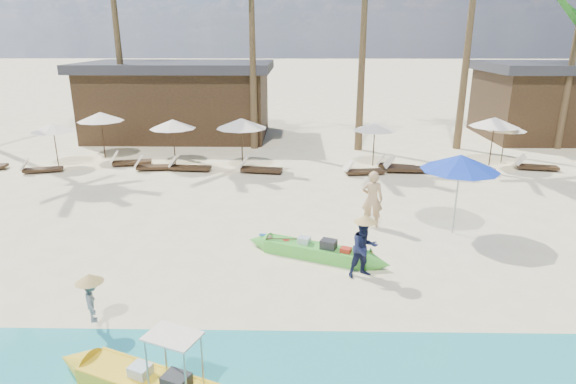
{
  "coord_description": "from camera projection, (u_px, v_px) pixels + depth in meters",
  "views": [
    {
      "loc": [
        -1.09,
        -10.93,
        5.74
      ],
      "look_at": [
        -1.33,
        2.0,
        1.53
      ],
      "focal_mm": 30.0,
      "sensor_mm": 36.0,
      "label": 1
    }
  ],
  "objects": [
    {
      "name": "lounger_7_left",
      "position": [
        405.0,
        167.0,
        21.11
      ],
      "size": [
        2.02,
        0.7,
        0.68
      ],
      "rotation": [
        0.0,
        0.0,
        -0.04
      ],
      "color": "#372516",
      "rests_on": "ground"
    },
    {
      "name": "resort_parasol_3",
      "position": [
        100.0,
        117.0,
        23.11
      ],
      "size": [
        2.19,
        2.19,
        2.25
      ],
      "color": "#372516",
      "rests_on": "ground"
    },
    {
      "name": "resort_parasol_4",
      "position": [
        173.0,
        124.0,
        21.74
      ],
      "size": [
        2.08,
        2.08,
        2.14
      ],
      "color": "#372516",
      "rests_on": "ground"
    },
    {
      "name": "lounger_3_right",
      "position": [
        129.0,
        161.0,
        22.23
      ],
      "size": [
        1.91,
        0.99,
        0.62
      ],
      "rotation": [
        0.0,
        0.0,
        0.24
      ],
      "color": "#372516",
      "rests_on": "ground"
    },
    {
      "name": "lounger_4_right",
      "position": [
        188.0,
        166.0,
        21.36
      ],
      "size": [
        1.86,
        0.71,
        0.62
      ],
      "rotation": [
        0.0,
        0.0,
        -0.08
      ],
      "color": "#372516",
      "rests_on": "ground"
    },
    {
      "name": "ground",
      "position": [
        339.0,
        274.0,
        12.15
      ],
      "size": [
        240.0,
        240.0,
        0.0
      ],
      "primitive_type": "plane",
      "color": "#F4E7B4",
      "rests_on": "ground"
    },
    {
      "name": "resort_parasol_7",
      "position": [
        495.0,
        122.0,
        21.74
      ],
      "size": [
        2.18,
        2.18,
        2.24
      ],
      "color": "#372516",
      "rests_on": "ground"
    },
    {
      "name": "resort_parasol_5",
      "position": [
        241.0,
        123.0,
        21.11
      ],
      "size": [
        2.23,
        2.23,
        2.3
      ],
      "color": "#372516",
      "rests_on": "ground"
    },
    {
      "name": "lounger_7_right",
      "position": [
        470.0,
        168.0,
        21.04
      ],
      "size": [
        1.97,
        1.13,
        0.64
      ],
      "rotation": [
        0.0,
        0.0,
        -0.31
      ],
      "color": "#372516",
      "rests_on": "ground"
    },
    {
      "name": "pavilion_east",
      "position": [
        557.0,
        100.0,
        27.86
      ],
      "size": [
        8.8,
        6.6,
        4.3
      ],
      "color": "#372516",
      "rests_on": "ground"
    },
    {
      "name": "lounger_3_left",
      "position": [
        40.0,
        168.0,
        21.1
      ],
      "size": [
        1.75,
        0.95,
        0.57
      ],
      "rotation": [
        0.0,
        0.0,
        0.27
      ],
      "color": "#372516",
      "rests_on": "ground"
    },
    {
      "name": "lounger_6_right",
      "position": [
        394.0,
        165.0,
        21.68
      ],
      "size": [
        1.75,
        0.98,
        0.57
      ],
      "rotation": [
        0.0,
        0.0,
        -0.3
      ],
      "color": "#372516",
      "rests_on": "ground"
    },
    {
      "name": "resort_parasol_6",
      "position": [
        375.0,
        126.0,
        21.71
      ],
      "size": [
        1.99,
        1.99,
        2.05
      ],
      "color": "#372516",
      "rests_on": "ground"
    },
    {
      "name": "lounger_5_left",
      "position": [
        258.0,
        168.0,
        21.04
      ],
      "size": [
        1.94,
        0.84,
        0.64
      ],
      "rotation": [
        0.0,
        0.0,
        -0.14
      ],
      "color": "#372516",
      "rests_on": "ground"
    },
    {
      "name": "lounger_4_left",
      "position": [
        153.0,
        166.0,
        21.47
      ],
      "size": [
        1.82,
        0.77,
        0.6
      ],
      "rotation": [
        0.0,
        0.0,
        0.13
      ],
      "color": "#372516",
      "rests_on": "ground"
    },
    {
      "name": "lounger_8_left",
      "position": [
        535.0,
        166.0,
        21.5
      ],
      "size": [
        1.86,
        0.87,
        0.61
      ],
      "rotation": [
        0.0,
        0.0,
        -0.19
      ],
      "color": "#372516",
      "rests_on": "ground"
    },
    {
      "name": "pavilion_west",
      "position": [
        180.0,
        99.0,
        28.25
      ],
      "size": [
        10.8,
        6.6,
        4.3
      ],
      "color": "#372516",
      "rests_on": "ground"
    },
    {
      "name": "green_canoe",
      "position": [
        316.0,
        251.0,
        13.0
      ],
      "size": [
        4.31,
        2.04,
        0.58
      ],
      "rotation": [
        0.0,
        0.0,
        -0.4
      ],
      "color": "green",
      "rests_on": "ground"
    },
    {
      "name": "blue_umbrella",
      "position": [
        460.0,
        163.0,
        14.01
      ],
      "size": [
        2.28,
        2.28,
        2.45
      ],
      "color": "#99999E",
      "rests_on": "ground"
    },
    {
      "name": "resort_parasol_2",
      "position": [
        53.0,
        127.0,
        21.71
      ],
      "size": [
        1.93,
        1.93,
        1.99
      ],
      "color": "#372516",
      "rests_on": "ground"
    },
    {
      "name": "tourist",
      "position": [
        372.0,
        199.0,
        14.95
      ],
      "size": [
        0.73,
        0.56,
        1.81
      ],
      "primitive_type": "imported",
      "rotation": [
        0.0,
        0.0,
        2.94
      ],
      "color": "tan",
      "rests_on": "ground"
    },
    {
      "name": "resort_parasol_8",
      "position": [
        506.0,
        126.0,
        22.25
      ],
      "size": [
        1.87,
        1.87,
        1.93
      ],
      "color": "#372516",
      "rests_on": "ground"
    },
    {
      "name": "vendor_yellow",
      "position": [
        92.0,
        300.0,
        9.71
      ],
      "size": [
        0.57,
        0.7,
        0.94
      ],
      "primitive_type": "imported",
      "rotation": [
        0.0,
        0.0,
        1.98
      ],
      "color": "gray",
      "rests_on": "ground"
    },
    {
      "name": "lounger_6_left",
      "position": [
        362.0,
        170.0,
        20.78
      ],
      "size": [
        1.81,
        0.77,
        0.6
      ],
      "rotation": [
        0.0,
        0.0,
        0.14
      ],
      "color": "#372516",
      "rests_on": "ground"
    },
    {
      "name": "vendor_green",
      "position": [
        364.0,
        248.0,
        11.84
      ],
      "size": [
        0.89,
        0.79,
        1.51
      ],
      "primitive_type": "imported",
      "rotation": [
        0.0,
        0.0,
        0.36
      ],
      "color": "#161C3D",
      "rests_on": "ground"
    }
  ]
}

